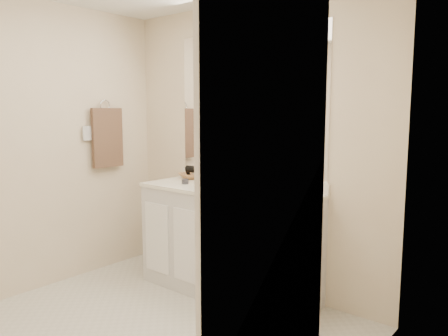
% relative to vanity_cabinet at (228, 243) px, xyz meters
% --- Properties ---
extents(wall_back, '(2.60, 0.02, 2.40)m').
position_rel_vanity_cabinet_xyz_m(wall_back, '(0.00, 0.28, 0.77)').
color(wall_back, beige).
rests_on(wall_back, floor).
extents(wall_left, '(0.02, 2.60, 2.40)m').
position_rel_vanity_cabinet_xyz_m(wall_left, '(-1.30, -1.02, 0.77)').
color(wall_left, beige).
rests_on(wall_left, floor).
extents(wall_right, '(0.02, 2.60, 2.40)m').
position_rel_vanity_cabinet_xyz_m(wall_right, '(1.30, -1.02, 0.77)').
color(wall_right, beige).
rests_on(wall_right, floor).
extents(vanity_cabinet, '(1.50, 0.55, 0.85)m').
position_rel_vanity_cabinet_xyz_m(vanity_cabinet, '(0.00, 0.00, 0.00)').
color(vanity_cabinet, silver).
rests_on(vanity_cabinet, floor).
extents(countertop, '(1.52, 0.57, 0.03)m').
position_rel_vanity_cabinet_xyz_m(countertop, '(0.00, 0.00, 0.44)').
color(countertop, white).
rests_on(countertop, vanity_cabinet).
extents(backsplash, '(1.52, 0.03, 0.08)m').
position_rel_vanity_cabinet_xyz_m(backsplash, '(0.00, 0.26, 0.50)').
color(backsplash, white).
rests_on(backsplash, countertop).
extents(sink_basin, '(0.37, 0.37, 0.02)m').
position_rel_vanity_cabinet_xyz_m(sink_basin, '(0.00, -0.02, 0.44)').
color(sink_basin, beige).
rests_on(sink_basin, countertop).
extents(faucet, '(0.02, 0.02, 0.11)m').
position_rel_vanity_cabinet_xyz_m(faucet, '(0.00, 0.16, 0.51)').
color(faucet, silver).
rests_on(faucet, countertop).
extents(mirror, '(1.48, 0.01, 1.20)m').
position_rel_vanity_cabinet_xyz_m(mirror, '(0.00, 0.27, 1.14)').
color(mirror, white).
rests_on(mirror, wall_back).
extents(blue_mug, '(0.11, 0.11, 0.13)m').
position_rel_vanity_cabinet_xyz_m(blue_mug, '(-0.16, 0.17, 0.52)').
color(blue_mug, '#16279A').
rests_on(blue_mug, countertop).
extents(tan_cup, '(0.08, 0.08, 0.10)m').
position_rel_vanity_cabinet_xyz_m(tan_cup, '(0.17, 0.14, 0.51)').
color(tan_cup, tan).
rests_on(tan_cup, countertop).
extents(toothbrush, '(0.01, 0.04, 0.18)m').
position_rel_vanity_cabinet_xyz_m(toothbrush, '(0.18, 0.14, 0.60)').
color(toothbrush, '#FF4384').
rests_on(toothbrush, tan_cup).
extents(mouthwash_bottle, '(0.10, 0.10, 0.19)m').
position_rel_vanity_cabinet_xyz_m(mouthwash_bottle, '(0.39, 0.01, 0.55)').
color(mouthwash_bottle, '#0C8792').
rests_on(mouthwash_bottle, countertop).
extents(soap_dish, '(0.11, 0.10, 0.01)m').
position_rel_vanity_cabinet_xyz_m(soap_dish, '(0.43, -0.17, 0.46)').
color(soap_dish, white).
rests_on(soap_dish, countertop).
extents(green_soap, '(0.08, 0.06, 0.03)m').
position_rel_vanity_cabinet_xyz_m(green_soap, '(0.43, -0.17, 0.48)').
color(green_soap, '#94BF2E').
rests_on(green_soap, soap_dish).
extents(orange_comb, '(0.13, 0.04, 0.01)m').
position_rel_vanity_cabinet_xyz_m(orange_comb, '(0.25, -0.23, 0.46)').
color(orange_comb, orange).
rests_on(orange_comb, countertop).
extents(dark_jar, '(0.08, 0.08, 0.04)m').
position_rel_vanity_cabinet_xyz_m(dark_jar, '(-0.41, -0.07, 0.48)').
color(dark_jar, '#313037').
rests_on(dark_jar, countertop).
extents(extra_white_bottle, '(0.05, 0.05, 0.15)m').
position_rel_vanity_cabinet_xyz_m(extra_white_bottle, '(-0.31, 0.13, 0.53)').
color(extra_white_bottle, white).
rests_on(extra_white_bottle, countertop).
extents(soap_bottle_white, '(0.10, 0.10, 0.21)m').
position_rel_vanity_cabinet_xyz_m(soap_bottle_white, '(-0.25, 0.22, 0.56)').
color(soap_bottle_white, white).
rests_on(soap_bottle_white, countertop).
extents(soap_bottle_cream, '(0.09, 0.09, 0.18)m').
position_rel_vanity_cabinet_xyz_m(soap_bottle_cream, '(-0.30, 0.19, 0.55)').
color(soap_bottle_cream, beige).
rests_on(soap_bottle_cream, countertop).
extents(soap_bottle_yellow, '(0.17, 0.17, 0.17)m').
position_rel_vanity_cabinet_xyz_m(soap_bottle_yellow, '(-0.44, 0.23, 0.54)').
color(soap_bottle_yellow, '#DAC855').
rests_on(soap_bottle_yellow, countertop).
extents(wicker_basket, '(0.27, 0.27, 0.05)m').
position_rel_vanity_cabinet_xyz_m(wicker_basket, '(-0.58, 0.17, 0.48)').
color(wicker_basket, '#9B673E').
rests_on(wicker_basket, countertop).
extents(hair_dryer, '(0.14, 0.10, 0.06)m').
position_rel_vanity_cabinet_xyz_m(hair_dryer, '(-0.56, 0.17, 0.54)').
color(hair_dryer, black).
rests_on(hair_dryer, wicker_basket).
extents(towel_ring, '(0.01, 0.11, 0.11)m').
position_rel_vanity_cabinet_xyz_m(towel_ring, '(-1.27, -0.25, 1.12)').
color(towel_ring, silver).
rests_on(towel_ring, wall_left).
extents(hand_towel, '(0.04, 0.32, 0.55)m').
position_rel_vanity_cabinet_xyz_m(hand_towel, '(-1.25, -0.25, 0.82)').
color(hand_towel, '#39281E').
rests_on(hand_towel, towel_ring).
extents(switch_plate, '(0.01, 0.08, 0.13)m').
position_rel_vanity_cabinet_xyz_m(switch_plate, '(-1.27, -0.45, 0.88)').
color(switch_plate, silver).
rests_on(switch_plate, wall_left).
extents(door, '(0.02, 0.82, 2.00)m').
position_rel_vanity_cabinet_xyz_m(door, '(1.29, -1.32, 0.57)').
color(door, white).
rests_on(door, floor).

